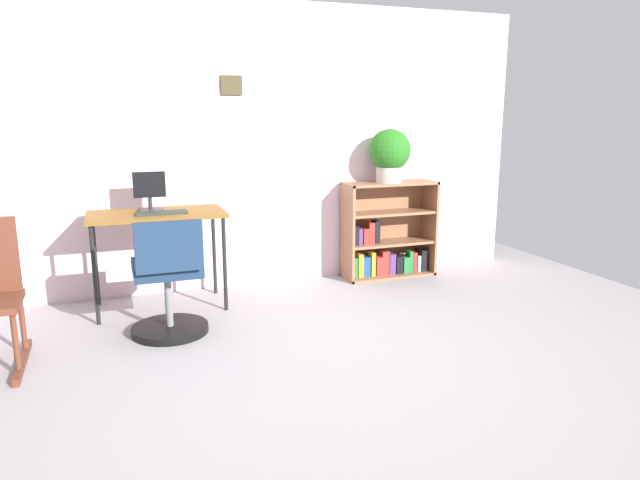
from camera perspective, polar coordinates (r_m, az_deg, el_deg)
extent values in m
plane|color=#9B9799|center=(3.32, 1.43, -14.14)|extent=(6.24, 6.24, 0.00)
cube|color=silver|center=(5.04, -7.60, 9.01)|extent=(5.20, 0.10, 2.39)
cube|color=#403921|center=(4.96, -8.68, 14.78)|extent=(0.18, 0.02, 0.15)
cube|color=brown|center=(4.55, -15.75, 2.46)|extent=(1.00, 0.54, 0.03)
cylinder|color=black|center=(4.39, -21.21, -3.29)|extent=(0.03, 0.03, 0.72)
cylinder|color=black|center=(4.46, -9.32, -2.37)|extent=(0.03, 0.03, 0.72)
cylinder|color=black|center=(4.84, -21.15, -1.90)|extent=(0.03, 0.03, 0.72)
cylinder|color=black|center=(4.90, -10.34, -1.08)|extent=(0.03, 0.03, 0.72)
cylinder|color=#262628|center=(4.62, -16.27, 2.85)|extent=(0.20, 0.20, 0.01)
cylinder|color=#262628|center=(4.61, -16.31, 3.48)|extent=(0.03, 0.03, 0.09)
cube|color=black|center=(4.59, -16.40, 5.23)|extent=(0.24, 0.02, 0.19)
cube|color=#253127|center=(4.45, -15.26, 2.60)|extent=(0.37, 0.14, 0.02)
cylinder|color=black|center=(4.18, -14.47, -8.45)|extent=(0.52, 0.52, 0.05)
cylinder|color=slate|center=(4.11, -14.63, -5.68)|extent=(0.05, 0.05, 0.37)
cube|color=#1B304B|center=(4.05, -14.80, -2.62)|extent=(0.44, 0.44, 0.08)
cube|color=#1B304B|center=(3.76, -14.59, -0.63)|extent=(0.42, 0.07, 0.32)
cube|color=brown|center=(3.99, -27.13, -10.55)|extent=(0.04, 0.64, 0.04)
cylinder|color=brown|center=(3.77, -27.69, -8.79)|extent=(0.03, 0.03, 0.34)
cylinder|color=brown|center=(4.07, -27.14, -7.23)|extent=(0.03, 0.03, 0.34)
cube|color=#8F6041|center=(5.19, 2.70, 0.72)|extent=(0.02, 0.30, 0.87)
cube|color=#8F6041|center=(5.56, 10.62, 1.31)|extent=(0.02, 0.30, 0.87)
cube|color=#8F6041|center=(5.30, 6.91, 5.54)|extent=(0.85, 0.30, 0.02)
cube|color=#8F6041|center=(5.46, 6.68, -3.35)|extent=(0.85, 0.30, 0.02)
cube|color=#8F6041|center=(5.48, 6.15, 1.29)|extent=(0.85, 0.02, 0.87)
cube|color=#8F6041|center=(5.39, 6.76, -0.25)|extent=(0.81, 0.28, 0.02)
cube|color=#8F6041|center=(5.33, 6.84, 2.68)|extent=(0.81, 0.28, 0.02)
cube|color=#237238|center=(5.28, 3.24, -2.68)|extent=(0.06, 0.10, 0.18)
cube|color=#B79323|center=(5.30, 3.84, -2.45)|extent=(0.05, 0.11, 0.21)
cube|color=#1E478C|center=(5.32, 4.45, -2.57)|extent=(0.07, 0.09, 0.18)
cube|color=#B79323|center=(5.35, 5.08, -2.31)|extent=(0.04, 0.10, 0.22)
cube|color=#B22D28|center=(5.37, 5.62, -2.49)|extent=(0.06, 0.12, 0.17)
cube|color=#B22D28|center=(5.40, 6.30, -2.19)|extent=(0.07, 0.09, 0.22)
cube|color=#593372|center=(5.43, 6.94, -2.28)|extent=(0.06, 0.10, 0.19)
cube|color=black|center=(5.47, 7.57, -2.35)|extent=(0.07, 0.12, 0.16)
cube|color=#237238|center=(5.50, 8.25, -2.35)|extent=(0.06, 0.12, 0.15)
cube|color=#237238|center=(5.52, 8.75, -2.04)|extent=(0.04, 0.09, 0.20)
cube|color=#B22D28|center=(5.54, 9.11, -2.08)|extent=(0.04, 0.10, 0.18)
cube|color=beige|center=(5.57, 9.48, -2.20)|extent=(0.03, 0.11, 0.15)
cube|color=black|center=(5.58, 9.90, -1.92)|extent=(0.06, 0.13, 0.20)
cube|color=black|center=(5.21, 3.28, 0.49)|extent=(0.06, 0.12, 0.17)
cube|color=#593372|center=(5.23, 3.81, 0.39)|extent=(0.04, 0.11, 0.15)
cube|color=#B22D28|center=(5.25, 4.36, 0.40)|extent=(0.05, 0.11, 0.14)
cube|color=#B22D28|center=(5.27, 4.92, 0.71)|extent=(0.05, 0.10, 0.19)
cube|color=black|center=(5.29, 5.48, 0.83)|extent=(0.05, 0.10, 0.21)
cylinder|color=#B7B2A8|center=(5.26, 6.79, 6.38)|extent=(0.23, 0.23, 0.14)
sphere|color=#246C1C|center=(5.24, 6.85, 8.74)|extent=(0.37, 0.37, 0.37)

